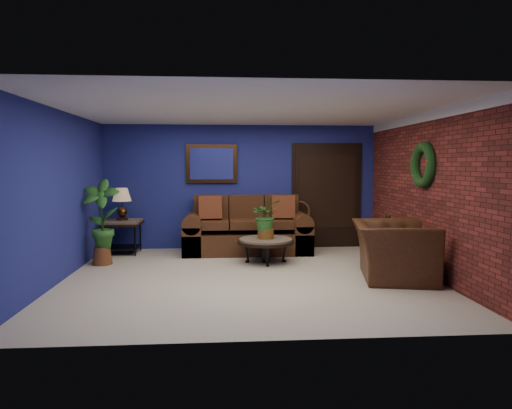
{
  "coord_description": "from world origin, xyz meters",
  "views": [
    {
      "loc": [
        -0.39,
        -6.76,
        1.7
      ],
      "look_at": [
        0.15,
        0.55,
        1.06
      ],
      "focal_mm": 32.0,
      "sensor_mm": 36.0,
      "label": 1
    }
  ],
  "objects": [
    {
      "name": "side_chair",
      "position": [
        1.15,
        2.12,
        0.55
      ],
      "size": [
        0.47,
        0.47,
        0.98
      ],
      "rotation": [
        0.0,
        0.0,
        -0.14
      ],
      "color": "#502F17",
      "rests_on": "ground"
    },
    {
      "name": "sofa",
      "position": [
        0.08,
        2.09,
        0.36
      ],
      "size": [
        2.44,
        1.05,
        1.1
      ],
      "color": "#492815",
      "rests_on": "ground"
    },
    {
      "name": "closet_door",
      "position": [
        1.75,
        2.47,
        1.05
      ],
      "size": [
        1.44,
        0.06,
        2.18
      ],
      "primitive_type": "cube",
      "color": "black",
      "rests_on": "wall_back"
    },
    {
      "name": "tall_plant",
      "position": [
        -2.45,
        1.1,
        0.79
      ],
      "size": [
        0.7,
        0.53,
        1.47
      ],
      "color": "brown",
      "rests_on": "ground"
    },
    {
      "name": "coffee_table",
      "position": [
        0.36,
        1.05,
        0.36
      ],
      "size": [
        0.98,
        0.98,
        0.42
      ],
      "rotation": [
        0.0,
        0.0,
        0.22
      ],
      "color": "#4B4541",
      "rests_on": "ground"
    },
    {
      "name": "floor",
      "position": [
        0.0,
        0.0,
        0.0
      ],
      "size": [
        5.5,
        5.5,
        0.0
      ],
      "primitive_type": "plane",
      "color": "#BDB59C",
      "rests_on": "ground"
    },
    {
      "name": "wreath",
      "position": [
        2.69,
        0.05,
        1.7
      ],
      "size": [
        0.16,
        0.72,
        0.72
      ],
      "primitive_type": "torus",
      "rotation": [
        0.0,
        1.57,
        0.0
      ],
      "color": "black",
      "rests_on": "wall_right_brick"
    },
    {
      "name": "wall_left",
      "position": [
        -2.75,
        0.0,
        1.25
      ],
      "size": [
        0.04,
        5.0,
        2.5
      ],
      "primitive_type": "cube",
      "color": "navy",
      "rests_on": "ground"
    },
    {
      "name": "wall_right_brick",
      "position": [
        2.75,
        0.0,
        1.25
      ],
      "size": [
        0.04,
        5.0,
        2.5
      ],
      "primitive_type": "cube",
      "color": "maroon",
      "rests_on": "ground"
    },
    {
      "name": "crown_molding",
      "position": [
        2.72,
        0.0,
        2.43
      ],
      "size": [
        0.03,
        5.0,
        0.14
      ],
      "primitive_type": "cube",
      "color": "white",
      "rests_on": "wall_right_brick"
    },
    {
      "name": "end_table",
      "position": [
        -2.3,
        2.05,
        0.5
      ],
      "size": [
        0.71,
        0.71,
        0.65
      ],
      "color": "#4B4541",
      "rests_on": "ground"
    },
    {
      "name": "armchair",
      "position": [
        2.15,
        -0.22,
        0.42
      ],
      "size": [
        1.37,
        1.5,
        0.84
      ],
      "primitive_type": "imported",
      "rotation": [
        0.0,
        0.0,
        1.37
      ],
      "color": "#492815",
      "rests_on": "ground"
    },
    {
      "name": "coffee_plant",
      "position": [
        0.36,
        1.05,
        0.79
      ],
      "size": [
        0.58,
        0.53,
        0.68
      ],
      "color": "brown",
      "rests_on": "coffee_table"
    },
    {
      "name": "ceiling",
      "position": [
        0.0,
        0.0,
        2.5
      ],
      "size": [
        5.5,
        5.0,
        0.02
      ],
      "primitive_type": "cube",
      "color": "silver",
      "rests_on": "wall_back"
    },
    {
      "name": "wall_back",
      "position": [
        0.0,
        2.5,
        1.25
      ],
      "size": [
        5.5,
        0.04,
        2.5
      ],
      "primitive_type": "cube",
      "color": "navy",
      "rests_on": "ground"
    },
    {
      "name": "floor_plant",
      "position": [
        2.35,
        0.91,
        0.44
      ],
      "size": [
        0.39,
        0.31,
        0.85
      ],
      "color": "brown",
      "rests_on": "ground"
    },
    {
      "name": "wall_mirror",
      "position": [
        -0.6,
        2.46,
        1.72
      ],
      "size": [
        1.02,
        0.06,
        0.77
      ],
      "primitive_type": "cube",
      "color": "#3F2610",
      "rests_on": "wall_back"
    },
    {
      "name": "table_lamp",
      "position": [
        -2.3,
        2.05,
        1.03
      ],
      "size": [
        0.36,
        0.36,
        0.59
      ],
      "color": "#3F2610",
      "rests_on": "end_table"
    }
  ]
}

